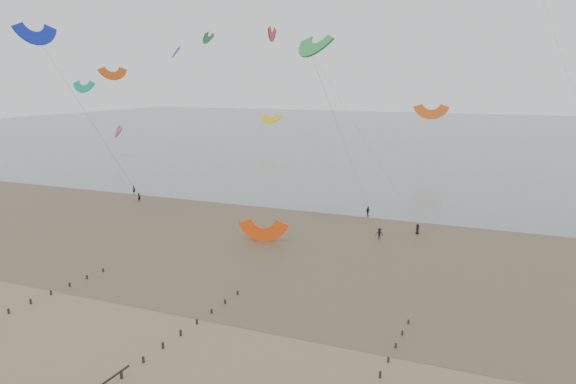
% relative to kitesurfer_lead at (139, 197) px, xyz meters
% --- Properties ---
extents(ground, '(500.00, 500.00, 0.00)m').
position_rel_kitesurfer_lead_xyz_m(ground, '(34.62, -45.12, -0.86)').
color(ground, brown).
rests_on(ground, ground).
extents(sea_and_shore, '(500.00, 665.00, 0.03)m').
position_rel_kitesurfer_lead_xyz_m(sea_and_shore, '(30.54, -10.72, -0.85)').
color(sea_and_shore, '#475654').
rests_on(sea_and_shore, ground).
extents(kitesurfer_lead, '(0.67, 0.47, 1.73)m').
position_rel_kitesurfer_lead_xyz_m(kitesurfer_lead, '(0.00, 0.00, 0.00)').
color(kitesurfer_lead, black).
rests_on(kitesurfer_lead, ground).
extents(kitesurfers, '(105.10, 16.99, 1.89)m').
position_rel_kitesurfer_lead_xyz_m(kitesurfers, '(59.67, 2.96, -0.01)').
color(kitesurfers, black).
rests_on(kitesurfers, ground).
extents(grounded_kite, '(6.81, 5.83, 3.27)m').
position_rel_kitesurfer_lead_xyz_m(grounded_kite, '(32.43, -14.09, -0.86)').
color(grounded_kite, '#FF4D10').
rests_on(grounded_kite, ground).
extents(kites_airborne, '(248.01, 118.63, 36.95)m').
position_rel_kitesurfer_lead_xyz_m(kites_airborne, '(18.76, 45.30, 22.12)').
color(kites_airborne, '#1226C9').
rests_on(kites_airborne, ground).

